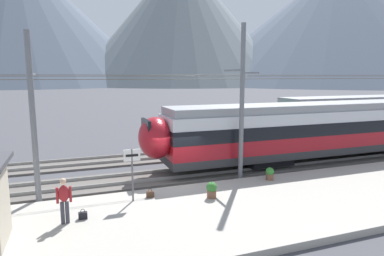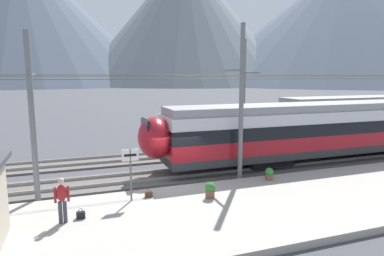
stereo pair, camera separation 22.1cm
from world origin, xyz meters
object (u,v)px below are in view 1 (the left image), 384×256
(passenger_walking, at_px, (64,198))
(train_near_platform, at_px, (383,124))
(catenary_mast_mid, at_px, (241,102))
(potted_plant_by_shelter, at_px, (212,189))
(catenary_mast_west, at_px, (33,116))
(platform_sign, at_px, (132,163))
(handbag_near_sign, at_px, (150,194))
(potted_plant_platform_edge, at_px, (270,173))
(handbag_beside_passenger, at_px, (83,215))
(catenary_mast_far_side, at_px, (244,91))

(passenger_walking, bearing_deg, train_near_platform, 13.27)
(catenary_mast_mid, distance_m, potted_plant_by_shelter, 5.18)
(catenary_mast_west, relative_size, platform_sign, 20.65)
(catenary_mast_west, distance_m, passenger_walking, 4.27)
(train_near_platform, height_order, passenger_walking, train_near_platform)
(platform_sign, bearing_deg, passenger_walking, -153.02)
(train_near_platform, xyz_separation_m, handbag_near_sign, (-17.49, -3.40, -1.81))
(platform_sign, distance_m, potted_plant_platform_edge, 7.25)
(train_near_platform, height_order, handbag_near_sign, train_near_platform)
(handbag_beside_passenger, xyz_separation_m, handbag_near_sign, (2.87, 1.36, -0.00))
(catenary_mast_west, bearing_deg, catenary_mast_mid, -0.08)
(passenger_walking, bearing_deg, catenary_mast_far_side, 40.45)
(platform_sign, relative_size, potted_plant_by_shelter, 3.17)
(catenary_mast_mid, relative_size, catenary_mast_far_side, 1.00)
(catenary_mast_west, relative_size, catenary_mast_mid, 1.00)
(passenger_walking, bearing_deg, handbag_beside_passenger, 16.77)
(handbag_beside_passenger, height_order, potted_plant_platform_edge, potted_plant_platform_edge)
(catenary_mast_mid, height_order, platform_sign, catenary_mast_mid)
(platform_sign, bearing_deg, catenary_mast_west, 154.92)
(catenary_mast_mid, bearing_deg, potted_plant_platform_edge, -48.62)
(handbag_near_sign, distance_m, potted_plant_by_shelter, 2.71)
(handbag_near_sign, bearing_deg, handbag_beside_passenger, -154.67)
(passenger_walking, relative_size, potted_plant_platform_edge, 2.60)
(passenger_walking, distance_m, potted_plant_by_shelter, 6.04)
(potted_plant_by_shelter, bearing_deg, passenger_walking, -174.68)
(potted_plant_by_shelter, bearing_deg, catenary_mast_west, 159.92)
(passenger_walking, height_order, potted_plant_platform_edge, passenger_walking)
(catenary_mast_far_side, distance_m, potted_plant_by_shelter, 13.78)
(platform_sign, bearing_deg, catenary_mast_mid, 16.36)
(platform_sign, relative_size, handbag_beside_passenger, 5.75)
(catenary_mast_far_side, height_order, passenger_walking, catenary_mast_far_side)
(catenary_mast_west, bearing_deg, potted_plant_platform_edge, -6.58)
(handbag_beside_passenger, relative_size, potted_plant_platform_edge, 0.60)
(platform_sign, height_order, potted_plant_platform_edge, platform_sign)
(handbag_near_sign, bearing_deg, passenger_walking, -156.09)
(catenary_mast_west, distance_m, catenary_mast_mid, 9.83)
(catenary_mast_far_side, xyz_separation_m, platform_sign, (-10.80, -10.14, -2.42))
(catenary_mast_west, bearing_deg, passenger_walking, -70.65)
(train_near_platform, xyz_separation_m, catenary_mast_far_side, (-7.47, 6.56, 2.12))
(catenary_mast_west, distance_m, potted_plant_platform_edge, 11.47)
(catenary_mast_west, bearing_deg, potted_plant_by_shelter, -20.08)
(platform_sign, height_order, potted_plant_by_shelter, platform_sign)
(catenary_mast_west, bearing_deg, platform_sign, -25.08)
(catenary_mast_west, xyz_separation_m, handbag_near_sign, (4.59, -1.61, -3.47))
(platform_sign, xyz_separation_m, potted_plant_platform_edge, (7.12, 0.52, -1.30))
(catenary_mast_mid, height_order, handbag_beside_passenger, catenary_mast_mid)
(handbag_near_sign, bearing_deg, train_near_platform, 11.01)
(train_near_platform, bearing_deg, handbag_near_sign, -168.99)
(passenger_walking, relative_size, handbag_near_sign, 4.33)
(catenary_mast_far_side, height_order, handbag_beside_passenger, catenary_mast_far_side)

